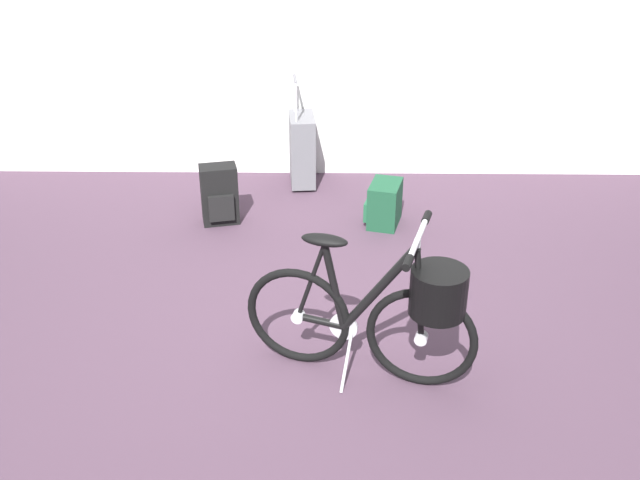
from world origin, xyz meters
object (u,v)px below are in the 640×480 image
object	(u,v)px
handbag_on_floor	(384,204)
folding_bike_foreground	(386,310)
rolling_suitcase	(302,149)
backpack_on_floor	(220,195)

from	to	relation	value
handbag_on_floor	folding_bike_foreground	bearing A→B (deg)	-93.71
rolling_suitcase	folding_bike_foreground	bearing A→B (deg)	-78.62
rolling_suitcase	backpack_on_floor	bearing A→B (deg)	-128.85
folding_bike_foreground	backpack_on_floor	bearing A→B (deg)	121.09
folding_bike_foreground	rolling_suitcase	bearing A→B (deg)	101.38
rolling_suitcase	handbag_on_floor	distance (m)	0.90
backpack_on_floor	handbag_on_floor	world-z (taller)	backpack_on_floor
folding_bike_foreground	backpack_on_floor	world-z (taller)	folding_bike_foreground
handbag_on_floor	rolling_suitcase	bearing A→B (deg)	130.56
backpack_on_floor	handbag_on_floor	size ratio (longest dim) A/B	1.26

